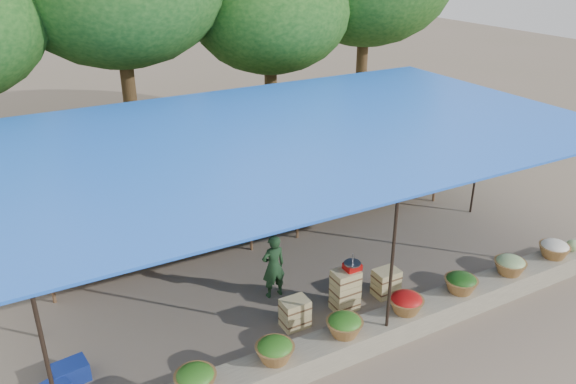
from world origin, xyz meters
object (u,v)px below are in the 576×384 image
blue_crate_back (71,373)px  crate_counter (344,294)px  weighing_scale (352,266)px  vendor_seated (273,266)px

blue_crate_back → crate_counter: bearing=-13.2°
weighing_scale → vendor_seated: 1.42m
weighing_scale → vendor_seated: vendor_seated is taller
blue_crate_back → vendor_seated: bearing=0.6°
weighing_scale → blue_crate_back: weighing_scale is taller
vendor_seated → blue_crate_back: 3.68m
crate_counter → vendor_seated: bearing=132.2°
crate_counter → blue_crate_back: crate_counter is taller
crate_counter → vendor_seated: 1.33m
weighing_scale → blue_crate_back: (-4.64, 0.46, -0.70)m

